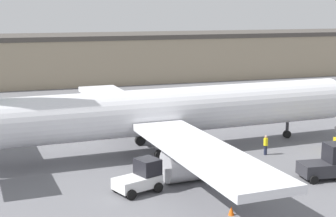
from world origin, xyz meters
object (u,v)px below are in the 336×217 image
object	(u,v)px
airplane	(156,113)
ground_crew_worker	(266,144)
safety_cone_far	(231,211)
baggage_tug	(141,177)
pushback_tug	(328,163)

from	to	relation	value
airplane	ground_crew_worker	bearing A→B (deg)	-26.67
ground_crew_worker	safety_cone_far	distance (m)	13.20
airplane	baggage_tug	xyz separation A→B (m)	(-3.69, -8.65, -2.37)
airplane	safety_cone_far	xyz separation A→B (m)	(0.29, -14.06, -3.07)
airplane	pushback_tug	world-z (taller)	airplane
ground_crew_worker	baggage_tug	distance (m)	12.99
airplane	baggage_tug	size ratio (longest dim) A/B	11.81
safety_cone_far	ground_crew_worker	bearing A→B (deg)	52.91
ground_crew_worker	baggage_tug	xyz separation A→B (m)	(-11.94, -5.11, 0.10)
pushback_tug	safety_cone_far	world-z (taller)	pushback_tug
baggage_tug	ground_crew_worker	bearing A→B (deg)	2.94
airplane	baggage_tug	world-z (taller)	airplane
airplane	ground_crew_worker	world-z (taller)	airplane
ground_crew_worker	safety_cone_far	bearing A→B (deg)	-179.32
pushback_tug	safety_cone_far	distance (m)	10.02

